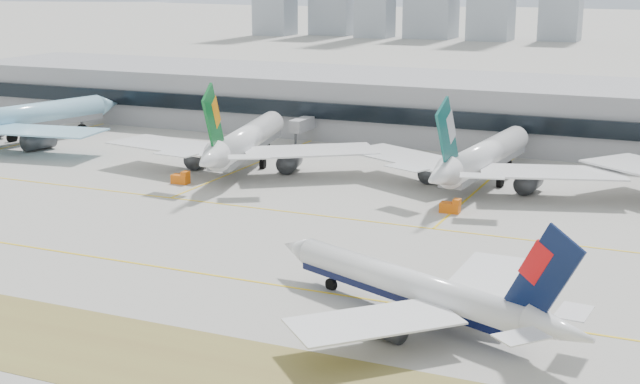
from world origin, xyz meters
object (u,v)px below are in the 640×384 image
at_px(widebody_korean, 16,120).
at_px(terminal, 435,106).
at_px(widebody_eva, 245,143).
at_px(taxiing_airliner, 418,290).
at_px(widebody_cathay, 482,159).

height_order(widebody_korean, terminal, widebody_korean).
bearing_deg(widebody_eva, taxiing_airliner, -150.55).
relative_size(taxiing_airliner, widebody_eva, 0.78).
relative_size(taxiing_airliner, widebody_cathay, 0.79).
height_order(taxiing_airliner, widebody_cathay, widebody_cathay).
height_order(taxiing_airliner, widebody_eva, widebody_eva).
bearing_deg(widebody_cathay, taxiing_airliner, -167.37).
height_order(taxiing_airliner, terminal, taxiing_airliner).
xyz_separation_m(widebody_eva, terminal, (25.63, 56.32, 1.79)).
bearing_deg(taxiing_airliner, widebody_cathay, -59.33).
height_order(widebody_korean, widebody_eva, widebody_korean).
bearing_deg(terminal, widebody_korean, -149.16).
height_order(widebody_eva, terminal, widebody_eva).
distance_m(widebody_korean, terminal, 105.75).
bearing_deg(widebody_korean, terminal, -45.10).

